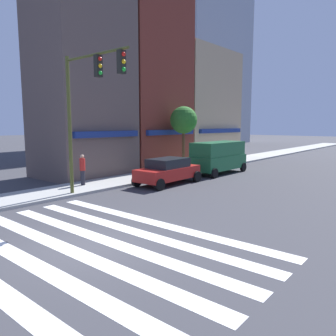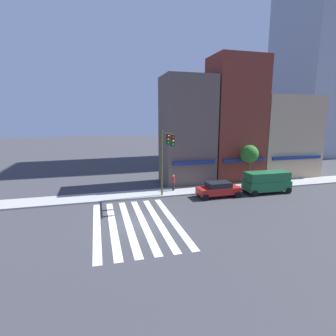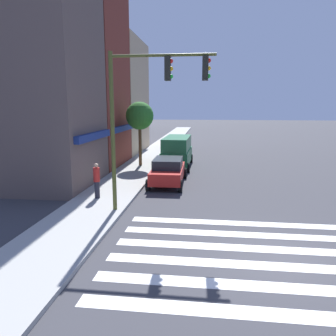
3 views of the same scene
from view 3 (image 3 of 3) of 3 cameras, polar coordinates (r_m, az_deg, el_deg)
name	(u,v)px [view 3 (image 3 of 3)]	position (r m, az deg, el deg)	size (l,w,h in m)	color
ground_plane	(279,258)	(11.28, 18.84, -14.59)	(200.00, 200.00, 0.00)	#38383D
sidewalk_left	(54,244)	(12.16, -19.27, -12.32)	(120.00, 3.00, 0.15)	#9E9E99
crosswalk_stripes	(279,258)	(11.27, 18.84, -14.57)	(6.49, 10.80, 0.01)	silver
storefront_row	(92,80)	(27.19, -13.15, 14.63)	(21.75, 5.30, 15.63)	brown
traffic_signal	(147,100)	(13.92, -3.67, 11.74)	(0.32, 4.42, 6.92)	#474C1E
sedan_red	(168,171)	(19.85, 0.00, -0.45)	(4.44, 2.02, 1.59)	#B21E19
van_green	(177,150)	(25.47, 1.60, 3.08)	(5.03, 2.22, 2.34)	#1E6638
pedestrian_red_jacket	(97,180)	(16.69, -12.31, -2.06)	(0.32, 0.32, 1.77)	#23232D
street_tree	(140,116)	(25.11, -4.95, 8.96)	(2.10, 2.10, 4.86)	brown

